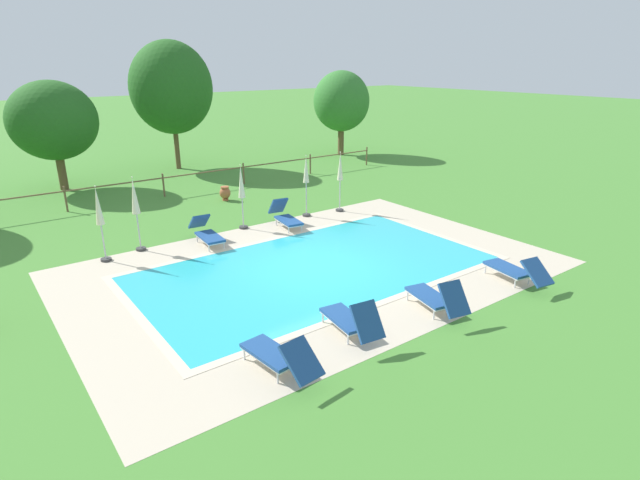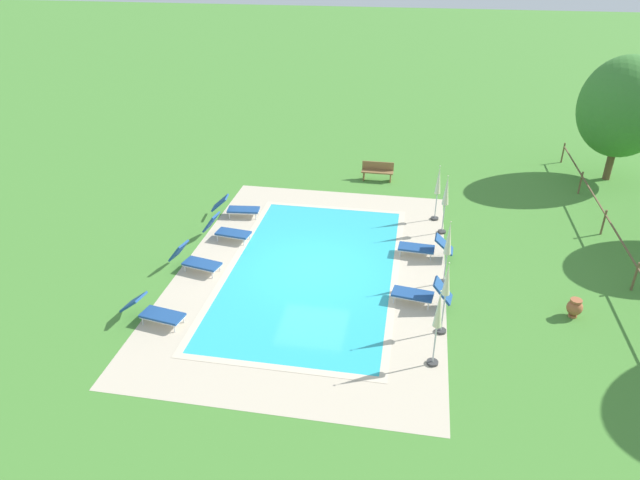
# 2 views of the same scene
# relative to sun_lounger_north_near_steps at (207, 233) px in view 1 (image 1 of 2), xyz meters

# --- Properties ---
(ground_plane) EXTENTS (160.00, 160.00, 0.00)m
(ground_plane) POSITION_rel_sun_lounger_north_near_steps_xyz_m (1.67, -3.84, -0.38)
(ground_plane) COLOR #478433
(pool_deck_paving) EXTENTS (13.81, 9.21, 0.01)m
(pool_deck_paving) POSITION_rel_sun_lounger_north_near_steps_xyz_m (1.67, -3.84, -0.38)
(pool_deck_paving) COLOR beige
(pool_deck_paving) RESTS_ON ground
(swimming_pool_water) EXTENTS (10.16, 5.55, 0.01)m
(swimming_pool_water) POSITION_rel_sun_lounger_north_near_steps_xyz_m (1.67, -3.84, -0.37)
(swimming_pool_water) COLOR #2DB7C6
(swimming_pool_water) RESTS_ON ground
(pool_coping_rim) EXTENTS (10.64, 6.03, 0.01)m
(pool_coping_rim) POSITION_rel_sun_lounger_north_near_steps_xyz_m (1.67, -3.84, -0.37)
(pool_coping_rim) COLOR beige
(pool_coping_rim) RESTS_ON ground
(sun_lounger_north_near_steps) EXTENTS (0.74, 2.00, 0.89)m
(sun_lounger_north_near_steps) POSITION_rel_sun_lounger_north_near_steps_xyz_m (0.00, 0.00, 0.00)
(sun_lounger_north_near_steps) COLOR navy
(sun_lounger_north_near_steps) RESTS_ON ground
(sun_lounger_north_mid) EXTENTS (0.97, 1.93, 0.99)m
(sun_lounger_north_mid) POSITION_rel_sun_lounger_north_near_steps_xyz_m (2.38, -7.87, 0.02)
(sun_lounger_north_mid) COLOR navy
(sun_lounger_north_mid) RESTS_ON ground
(sun_lounger_north_far) EXTENTS (0.93, 2.06, 0.86)m
(sun_lounger_north_far) POSITION_rel_sun_lounger_north_near_steps_xyz_m (5.47, -8.00, -0.00)
(sun_lounger_north_far) COLOR navy
(sun_lounger_north_far) RESTS_ON ground
(sun_lounger_north_end) EXTENTS (0.80, 2.01, 0.90)m
(sun_lounger_north_end) POSITION_rel_sun_lounger_north_near_steps_xyz_m (-2.03, -7.74, 0.00)
(sun_lounger_north_end) COLOR navy
(sun_lounger_north_end) RESTS_ON ground
(sun_lounger_south_near_corner) EXTENTS (0.87, 1.94, 0.97)m
(sun_lounger_south_near_corner) POSITION_rel_sun_lounger_north_near_steps_xyz_m (3.09, -0.05, 0.01)
(sun_lounger_south_near_corner) COLOR navy
(sun_lounger_south_near_corner) RESTS_ON ground
(sun_lounger_south_mid) EXTENTS (0.83, 1.89, 1.01)m
(sun_lounger_south_mid) POSITION_rel_sun_lounger_north_near_steps_xyz_m (0.00, -7.50, 0.02)
(sun_lounger_south_mid) COLOR navy
(sun_lounger_south_mid) RESTS_ON ground
(patio_umbrella_closed_row_west) EXTENTS (0.32, 0.32, 2.42)m
(patio_umbrella_closed_row_west) POSITION_rel_sun_lounger_north_near_steps_xyz_m (4.48, 0.58, 1.22)
(patio_umbrella_closed_row_west) COLOR #383838
(patio_umbrella_closed_row_west) RESTS_ON ground
(patio_umbrella_closed_row_mid_west) EXTENTS (0.32, 0.32, 2.36)m
(patio_umbrella_closed_row_mid_west) POSITION_rel_sun_lounger_north_near_steps_xyz_m (1.75, 0.69, 1.16)
(patio_umbrella_closed_row_mid_west) COLOR #383838
(patio_umbrella_closed_row_mid_west) RESTS_ON ground
(patio_umbrella_closed_row_centre) EXTENTS (0.32, 0.32, 2.42)m
(patio_umbrella_closed_row_centre) POSITION_rel_sun_lounger_north_near_steps_xyz_m (5.96, 0.34, 1.22)
(patio_umbrella_closed_row_centre) COLOR #383838
(patio_umbrella_closed_row_centre) RESTS_ON ground
(patio_umbrella_closed_row_mid_east) EXTENTS (0.32, 0.32, 2.37)m
(patio_umbrella_closed_row_mid_east) POSITION_rel_sun_lounger_north_near_steps_xyz_m (-3.16, 0.40, 1.15)
(patio_umbrella_closed_row_mid_east) COLOR #383838
(patio_umbrella_closed_row_mid_east) RESTS_ON ground
(patio_umbrella_closed_row_east) EXTENTS (0.32, 0.32, 2.43)m
(patio_umbrella_closed_row_east) POSITION_rel_sun_lounger_north_near_steps_xyz_m (-2.00, 0.68, 1.24)
(patio_umbrella_closed_row_east) COLOR #383838
(patio_umbrella_closed_row_east) RESTS_ON ground
(terracotta_urn_near_fence) EXTENTS (0.47, 0.47, 0.62)m
(terracotta_urn_near_fence) POSITION_rel_sun_lounger_north_near_steps_xyz_m (2.97, 4.61, -0.04)
(terracotta_urn_near_fence) COLOR #A85B38
(terracotta_urn_near_fence) RESTS_ON ground
(perimeter_fence) EXTENTS (24.27, 0.08, 1.05)m
(perimeter_fence) POSITION_rel_sun_lounger_north_near_steps_xyz_m (1.07, 6.84, 0.33)
(perimeter_fence) COLOR brown
(perimeter_fence) RESTS_ON ground
(tree_west_mid) EXTENTS (4.38, 4.38, 6.83)m
(tree_west_mid) POSITION_rel_sun_lounger_north_near_steps_xyz_m (3.98, 12.43, 4.00)
(tree_west_mid) COLOR brown
(tree_west_mid) RESTS_ON ground
(tree_centre) EXTENTS (3.87, 3.87, 4.98)m
(tree_centre) POSITION_rel_sun_lounger_north_near_steps_xyz_m (-2.26, 10.94, 2.82)
(tree_centre) COLOR brown
(tree_centre) RESTS_ON ground
(tree_east_mid) EXTENTS (3.50, 3.50, 5.20)m
(tree_east_mid) POSITION_rel_sun_lounger_north_near_steps_xyz_m (14.09, 10.38, 2.96)
(tree_east_mid) COLOR brown
(tree_east_mid) RESTS_ON ground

